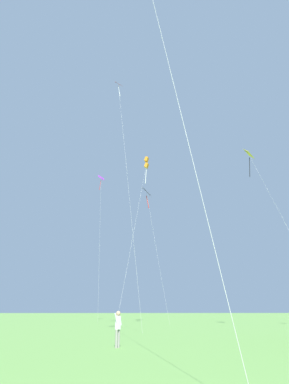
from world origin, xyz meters
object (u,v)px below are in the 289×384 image
(kite_red_high, at_px, (120,99))
(kite_black_large, at_px, (147,196))
(person_in_blue_jacket, at_px, (118,325))
(kite_orange_box, at_px, (146,164))
(kite_purple_streamer, at_px, (101,186))
(kite_yellow_diamond, at_px, (251,162))

(kite_red_high, bearing_deg, kite_black_large, 73.84)
(kite_black_large, height_order, person_in_blue_jacket, kite_black_large)
(kite_orange_box, relative_size, kite_red_high, 0.74)
(kite_black_large, relative_size, person_in_blue_jacket, 12.45)
(kite_orange_box, xyz_separation_m, person_in_blue_jacket, (-2.44, -20.70, -19.11))
(kite_purple_streamer, bearing_deg, kite_orange_box, -56.60)
(kite_yellow_diamond, bearing_deg, kite_orange_box, 155.99)
(kite_yellow_diamond, relative_size, kite_purple_streamer, 0.84)
(kite_black_large, bearing_deg, kite_purple_streamer, 152.61)
(kite_black_large, xyz_separation_m, kite_purple_streamer, (-7.66, 3.97, 3.32))
(kite_black_large, height_order, kite_orange_box, kite_orange_box)
(kite_yellow_diamond, distance_m, kite_red_high, 17.32)
(kite_yellow_diamond, bearing_deg, kite_purple_streamer, 139.78)
(kite_purple_streamer, relative_size, person_in_blue_jacket, 14.82)
(kite_yellow_diamond, distance_m, person_in_blue_jacket, 27.04)
(kite_purple_streamer, bearing_deg, kite_black_large, -27.39)
(kite_black_large, height_order, kite_red_high, kite_red_high)
(kite_black_large, xyz_separation_m, kite_red_high, (-3.97, -13.71, 7.24))
(person_in_blue_jacket, bearing_deg, kite_yellow_diamond, 46.52)
(kite_red_high, bearing_deg, person_in_blue_jacket, -85.55)
(kite_yellow_diamond, xyz_separation_m, kite_red_high, (-15.61, -1.37, 7.39))
(kite_black_large, relative_size, kite_orange_box, 0.94)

